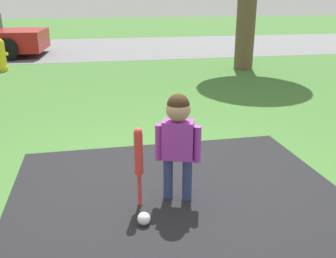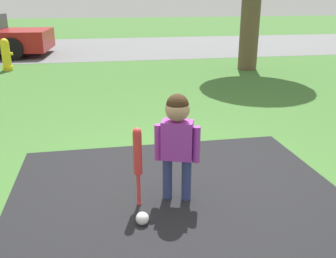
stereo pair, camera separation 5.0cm
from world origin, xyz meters
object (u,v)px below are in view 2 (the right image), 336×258
sports_ball (142,218)px  fire_hydrant (6,55)px  baseball_bat (138,156)px  child (177,133)px

sports_ball → fire_hydrant: 7.23m
baseball_bat → fire_hydrant: fire_hydrant is taller
baseball_bat → sports_ball: (-0.01, -0.28, -0.39)m
sports_ball → fire_hydrant: (-2.33, 6.84, 0.31)m
child → sports_ball: bearing=-115.6°
sports_ball → child: bearing=44.5°
child → fire_hydrant: (-2.66, 6.51, -0.23)m
baseball_bat → sports_ball: bearing=-91.3°
child → sports_ball: child is taller
fire_hydrant → sports_ball: bearing=-71.2°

